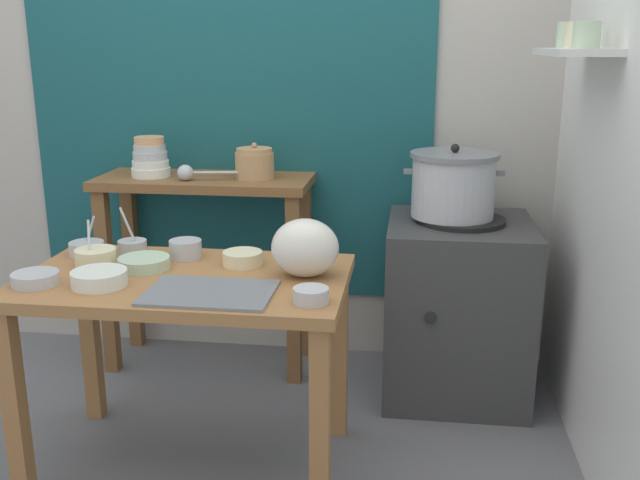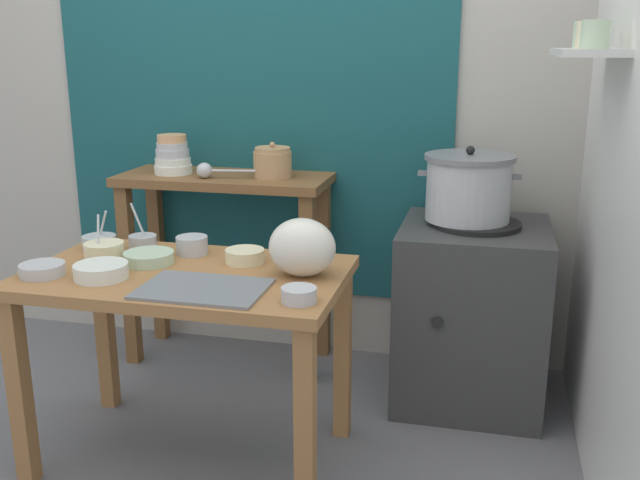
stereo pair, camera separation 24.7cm
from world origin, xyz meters
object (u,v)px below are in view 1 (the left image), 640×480
(ladle, at_px, (188,173))
(prep_bowl_4, at_px, (35,278))
(clay_pot, at_px, (255,164))
(prep_bowl_5, at_px, (144,262))
(prep_bowl_2, at_px, (96,257))
(serving_tray, at_px, (210,293))
(prep_table, at_px, (186,306))
(steamer_pot, at_px, (453,184))
(back_shelf_table, at_px, (206,225))
(prep_bowl_1, at_px, (243,258))
(prep_bowl_8, at_px, (311,295))
(prep_bowl_6, at_px, (185,248))
(prep_bowl_7, at_px, (132,246))
(plastic_bag, at_px, (305,248))
(prep_bowl_0, at_px, (99,278))
(bowl_stack_enamel, at_px, (150,159))
(prep_bowl_3, at_px, (87,248))
(stove_block, at_px, (457,307))

(ladle, xyz_separation_m, prep_bowl_4, (-0.23, -0.91, -0.19))
(clay_pot, distance_m, prep_bowl_5, 0.85)
(prep_bowl_2, bearing_deg, ladle, 79.55)
(serving_tray, xyz_separation_m, prep_bowl_5, (-0.30, 0.23, 0.02))
(prep_table, bearing_deg, prep_bowl_2, 169.25)
(prep_bowl_5, bearing_deg, steamer_pot, 32.07)
(prep_bowl_2, height_order, prep_bowl_5, prep_bowl_2)
(back_shelf_table, bearing_deg, ladle, -115.23)
(prep_bowl_1, relative_size, prep_bowl_8, 1.28)
(prep_table, distance_m, prep_bowl_6, 0.26)
(ladle, bearing_deg, clay_pot, 18.07)
(serving_tray, distance_m, prep_bowl_7, 0.57)
(prep_table, relative_size, prep_bowl_7, 6.06)
(plastic_bag, height_order, prep_bowl_8, plastic_bag)
(back_shelf_table, distance_m, steamer_pot, 1.13)
(prep_table, distance_m, prep_bowl_5, 0.22)
(prep_bowl_0, distance_m, prep_bowl_4, 0.21)
(prep_bowl_0, height_order, prep_bowl_2, prep_bowl_2)
(steamer_pot, xyz_separation_m, prep_bowl_0, (-1.16, -0.87, -0.17))
(back_shelf_table, distance_m, bowl_stack_enamel, 0.39)
(plastic_bag, xyz_separation_m, prep_bowl_2, (-0.75, 0.02, -0.07))
(prep_bowl_3, relative_size, prep_bowl_4, 1.00)
(prep_table, xyz_separation_m, prep_bowl_7, (-0.27, 0.23, 0.14))
(ladle, bearing_deg, prep_bowl_7, -96.01)
(prep_bowl_0, xyz_separation_m, prep_bowl_7, (-0.03, 0.36, 0.00))
(ladle, bearing_deg, back_shelf_table, 64.77)
(clay_pot, xyz_separation_m, serving_tray, (0.08, -1.01, -0.24))
(prep_bowl_1, xyz_separation_m, prep_bowl_3, (-0.60, 0.04, 0.00))
(steamer_pot, xyz_separation_m, prep_bowl_1, (-0.75, -0.59, -0.17))
(ladle, distance_m, prep_bowl_7, 0.56)
(prep_bowl_2, bearing_deg, stove_block, 26.43)
(back_shelf_table, xyz_separation_m, prep_bowl_8, (0.64, -1.05, 0.07))
(prep_bowl_0, relative_size, prep_bowl_6, 1.52)
(prep_bowl_4, distance_m, prep_bowl_7, 0.42)
(prep_bowl_7, bearing_deg, clay_pot, 61.85)
(prep_bowl_5, height_order, prep_bowl_6, prep_bowl_6)
(back_shelf_table, relative_size, prep_bowl_4, 6.35)
(bowl_stack_enamel, xyz_separation_m, prep_bowl_0, (0.18, -0.97, -0.23))
(steamer_pot, height_order, prep_bowl_0, steamer_pot)
(bowl_stack_enamel, xyz_separation_m, prep_bowl_3, (-0.02, -0.65, -0.23))
(ladle, xyz_separation_m, prep_bowl_0, (-0.02, -0.89, -0.19))
(plastic_bag, bearing_deg, back_shelf_table, 126.10)
(clay_pot, relative_size, prep_bowl_5, 0.96)
(prep_bowl_0, bearing_deg, bowl_stack_enamel, 100.28)
(clay_pot, xyz_separation_m, prep_bowl_8, (0.40, -1.05, -0.22))
(steamer_pot, bearing_deg, prep_bowl_1, -141.90)
(stove_block, height_order, steamer_pot, steamer_pot)
(prep_bowl_5, bearing_deg, bowl_stack_enamel, 108.04)
(back_shelf_table, bearing_deg, prep_table, -78.29)
(clay_pot, xyz_separation_m, ladle, (-0.28, -0.09, -0.03))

